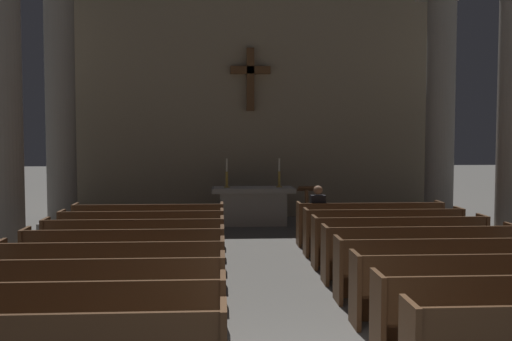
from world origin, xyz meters
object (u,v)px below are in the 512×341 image
at_px(pew_right_row_7, 383,231).
at_px(lectern, 306,210).
at_px(pew_right_row_8, 370,223).
at_px(column_right_third, 440,113).
at_px(pew_right_row_4, 444,268).
at_px(altar, 253,205).
at_px(pew_left_row_2, 74,321).
at_px(pew_left_row_3, 96,294).
at_px(pew_right_row_5, 419,253).
at_px(candlestick_left, 227,178).
at_px(pew_left_row_4, 112,273).
at_px(pew_left_row_7, 142,234).
at_px(column_left_third, 61,112).
at_px(pew_left_row_8, 149,225).
at_px(pew_left_row_5, 125,257).
at_px(candlestick_right, 279,178).
at_px(column_left_second, 1,105).
at_px(pew_right_row_3, 476,288).
at_px(pew_left_row_6, 134,244).
at_px(pew_right_row_6, 399,241).

height_order(pew_right_row_7, lectern, lectern).
xyz_separation_m(pew_right_row_8, column_right_third, (2.51, 2.64, 2.51)).
xyz_separation_m(pew_right_row_4, altar, (-2.40, 7.48, 0.06)).
bearing_deg(pew_left_row_2, pew_left_row_3, 90.00).
height_order(pew_right_row_5, candlestick_left, candlestick_left).
distance_m(pew_left_row_4, column_right_third, 10.48).
bearing_deg(pew_left_row_7, column_left_third, 123.80).
bearing_deg(pew_left_row_8, candlestick_left, 60.79).
height_order(pew_left_row_3, pew_right_row_5, same).
distance_m(pew_right_row_7, pew_right_row_8, 1.11).
xyz_separation_m(pew_left_row_5, candlestick_right, (3.10, 6.37, 0.78)).
height_order(pew_left_row_7, column_right_third, column_right_third).
distance_m(pew_right_row_7, column_left_third, 8.59).
relative_size(pew_right_row_8, column_left_second, 0.52).
relative_size(pew_right_row_5, column_right_third, 0.52).
bearing_deg(pew_left_row_4, pew_right_row_3, -13.00).
bearing_deg(pew_left_row_5, pew_left_row_8, 90.00).
distance_m(column_left_third, candlestick_right, 5.88).
bearing_deg(candlestick_right, pew_right_row_7, -67.72).
relative_size(pew_left_row_7, pew_right_row_4, 1.00).
relative_size(pew_right_row_3, candlestick_right, 4.14).
relative_size(pew_right_row_3, column_right_third, 0.52).
bearing_deg(pew_right_row_5, pew_left_row_7, 155.21).
xyz_separation_m(column_left_second, lectern, (6.18, 3.35, -2.44)).
bearing_deg(column_left_third, pew_left_row_6, -62.68).
bearing_deg(pew_left_row_7, column_left_second, -170.94).
height_order(pew_left_row_2, pew_left_row_6, same).
distance_m(pew_left_row_7, pew_right_row_4, 5.84).
xyz_separation_m(pew_left_row_2, lectern, (3.67, 8.50, 0.07)).
xyz_separation_m(pew_right_row_4, candlestick_left, (-3.10, 7.48, 0.78)).
bearing_deg(pew_left_row_3, pew_left_row_6, 90.00).
xyz_separation_m(pew_right_row_7, lectern, (-1.13, 2.95, 0.07)).
distance_m(pew_right_row_6, column_left_second, 7.76).
bearing_deg(pew_right_row_6, column_right_third, 62.68).
bearing_deg(pew_right_row_4, pew_left_row_6, 155.21).
bearing_deg(pew_left_row_6, pew_left_row_2, -90.00).
bearing_deg(column_right_third, candlestick_right, 174.45).
relative_size(pew_left_row_6, pew_right_row_3, 1.00).
height_order(pew_left_row_7, candlestick_right, candlestick_right).
relative_size(pew_left_row_6, candlestick_right, 4.14).
bearing_deg(pew_right_row_5, pew_left_row_5, 180.00).
height_order(pew_right_row_6, altar, altar).
xyz_separation_m(pew_left_row_3, pew_left_row_7, (0.00, 4.44, 0.00)).
distance_m(pew_left_row_8, lectern, 4.11).
distance_m(pew_right_row_7, column_right_third, 5.16).
height_order(pew_right_row_6, candlestick_right, candlestick_right).
height_order(pew_left_row_5, pew_left_row_7, same).
distance_m(pew_right_row_6, column_left_third, 9.13).
distance_m(pew_left_row_2, pew_right_row_3, 4.93).
bearing_deg(column_left_second, pew_right_row_6, -5.54).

